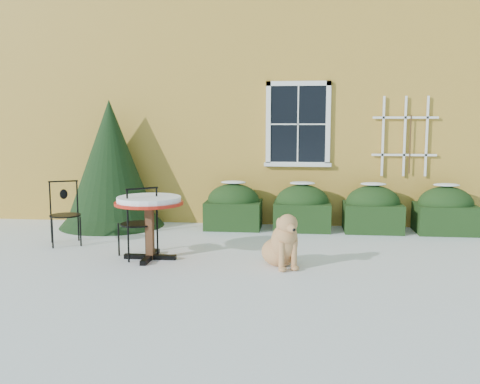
# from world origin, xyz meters

# --- Properties ---
(ground) EXTENTS (80.00, 80.00, 0.00)m
(ground) POSITION_xyz_m (0.00, 0.00, 0.00)
(ground) COLOR white
(ground) RESTS_ON ground
(house) EXTENTS (12.40, 8.40, 6.40)m
(house) POSITION_xyz_m (0.00, 7.00, 3.22)
(house) COLOR gold
(house) RESTS_ON ground
(hedge_row) EXTENTS (4.95, 0.80, 0.91)m
(hedge_row) POSITION_xyz_m (1.65, 2.55, 0.40)
(hedge_row) COLOR black
(hedge_row) RESTS_ON ground
(evergreen_shrub) EXTENTS (2.02, 2.02, 2.44)m
(evergreen_shrub) POSITION_xyz_m (-2.69, 2.52, 0.98)
(evergreen_shrub) COLOR black
(evergreen_shrub) RESTS_ON ground
(bistro_table) EXTENTS (1.00, 1.00, 0.93)m
(bistro_table) POSITION_xyz_m (-1.23, 0.08, 0.78)
(bistro_table) COLOR black
(bistro_table) RESTS_ON ground
(patio_chair_near) EXTENTS (0.66, 0.66, 1.07)m
(patio_chair_near) POSITION_xyz_m (-1.42, 0.14, 0.54)
(patio_chair_near) COLOR black
(patio_chair_near) RESTS_ON ground
(patio_chair_far) EXTENTS (0.62, 0.62, 1.04)m
(patio_chair_far) POSITION_xyz_m (-2.91, 0.90, 0.52)
(patio_chair_far) COLOR black
(patio_chair_far) RESTS_ON ground
(dog) EXTENTS (0.68, 0.87, 0.79)m
(dog) POSITION_xyz_m (0.73, -0.14, 0.32)
(dog) COLOR tan
(dog) RESTS_ON ground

